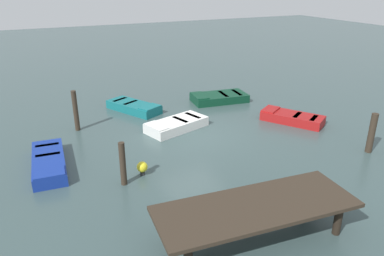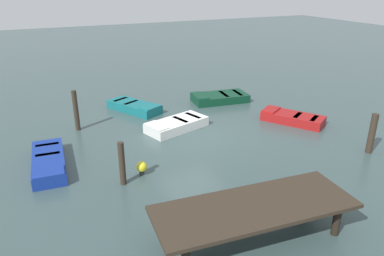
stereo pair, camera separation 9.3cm
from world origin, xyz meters
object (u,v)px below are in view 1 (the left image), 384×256
rowboat_white (176,125)px  mooring_piling_center (76,111)px  dock_segment (256,209)px  rowboat_teal (134,107)px  rowboat_red (292,118)px  rowboat_blue (49,162)px  mooring_piling_near_left (123,164)px  mooring_piling_far_right (372,133)px  marker_buoy (142,167)px  rowboat_dark_green (219,97)px

rowboat_white → mooring_piling_center: 4.31m
dock_segment → rowboat_teal: (-0.09, -10.54, -0.62)m
rowboat_red → rowboat_blue: 10.44m
rowboat_teal → mooring_piling_near_left: bearing=-46.6°
dock_segment → mooring_piling_far_right: size_ratio=3.39×
rowboat_blue → marker_buoy: (-2.76, 1.85, 0.07)m
mooring_piling_far_right → mooring_piling_near_left: size_ratio=1.06×
dock_segment → rowboat_red: 8.59m
dock_segment → rowboat_white: (-1.03, -7.47, -0.62)m
mooring_piling_near_left → mooring_piling_far_right: bearing=169.6°
rowboat_blue → mooring_piling_near_left: size_ratio=2.19×
rowboat_dark_green → rowboat_red: same height
rowboat_blue → mooring_piling_far_right: bearing=74.7°
rowboat_teal → rowboat_dark_green: 4.55m
dock_segment → mooring_piling_far_right: bearing=-156.5°
rowboat_red → marker_buoy: bearing=70.5°
dock_segment → rowboat_blue: (4.33, -6.11, -0.62)m
dock_segment → rowboat_white: 7.56m
mooring_piling_center → mooring_piling_near_left: 5.30m
dock_segment → rowboat_dark_green: (-4.61, -10.07, -0.62)m
marker_buoy → mooring_piling_center: bearing=-75.4°
rowboat_white → marker_buoy: 4.13m
dock_segment → mooring_piling_near_left: bearing=-55.2°
marker_buoy → rowboat_red: bearing=-167.2°
dock_segment → rowboat_teal: dock_segment is taller
rowboat_teal → rowboat_red: 7.55m
dock_segment → mooring_piling_far_right: mooring_piling_far_right is taller
mooring_piling_near_left → rowboat_dark_green: bearing=-138.3°
rowboat_red → rowboat_white: (5.08, -1.47, 0.00)m
rowboat_dark_green → mooring_piling_near_left: mooring_piling_near_left is taller
rowboat_dark_green → marker_buoy: 8.48m
dock_segment → rowboat_red: (-6.12, -6.00, -0.62)m
mooring_piling_near_left → mooring_piling_center: bearing=-83.9°
rowboat_dark_green → mooring_piling_near_left: size_ratio=2.08×
rowboat_teal → rowboat_dark_green: same height
rowboat_red → mooring_piling_far_right: 3.80m
mooring_piling_center → mooring_piling_far_right: bearing=144.1°
rowboat_blue → mooring_piling_center: 3.49m
rowboat_teal → rowboat_blue: size_ratio=0.95×
rowboat_dark_green → rowboat_red: 4.35m
rowboat_dark_green → dock_segment: bearing=72.4°
mooring_piling_far_right → mooring_piling_near_left: (8.99, -1.66, -0.04)m
rowboat_teal → marker_buoy: size_ratio=6.30×
rowboat_white → mooring_piling_far_right: 7.71m
rowboat_red → mooring_piling_far_right: mooring_piling_far_right is taller
rowboat_dark_green → mooring_piling_far_right: size_ratio=1.96×
mooring_piling_center → rowboat_red: bearing=160.3°
mooring_piling_far_right → rowboat_teal: bearing=-51.3°
rowboat_white → mooring_piling_near_left: 4.87m
mooring_piling_center → dock_segment: bearing=107.2°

